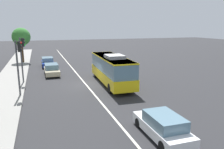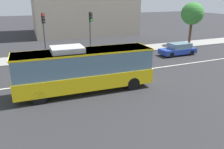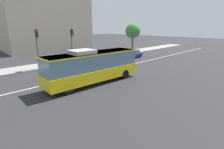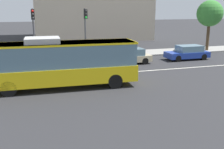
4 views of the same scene
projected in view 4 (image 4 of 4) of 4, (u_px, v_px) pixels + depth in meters
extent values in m
plane|color=#28282B|center=(69.00, 77.00, 21.42)|extent=(160.00, 160.00, 0.00)
cube|color=gray|center=(58.00, 57.00, 29.02)|extent=(80.00, 3.57, 0.14)
cube|color=silver|center=(69.00, 77.00, 21.42)|extent=(76.00, 0.16, 0.01)
cube|color=yellow|center=(63.00, 74.00, 18.35)|extent=(10.09, 2.90, 1.10)
cube|color=slate|center=(62.00, 54.00, 18.02)|extent=(9.89, 2.82, 1.58)
cube|color=yellow|center=(61.00, 43.00, 17.84)|extent=(9.99, 2.87, 0.12)
cube|color=#B2B2B2|center=(42.00, 40.00, 17.49)|extent=(2.27, 1.89, 0.36)
cylinder|color=black|center=(107.00, 74.00, 20.33)|extent=(1.01, 0.34, 1.00)
cylinder|color=black|center=(115.00, 81.00, 18.26)|extent=(1.01, 0.34, 1.00)
cylinder|color=black|center=(12.00, 80.00, 18.68)|extent=(1.01, 0.34, 1.00)
cylinder|color=black|center=(8.00, 89.00, 16.62)|extent=(1.01, 0.34, 1.00)
cube|color=#C6B793|center=(127.00, 58.00, 26.07)|extent=(4.52, 1.86, 0.60)
cube|color=slate|center=(130.00, 52.00, 25.98)|extent=(2.54, 1.69, 0.64)
cylinder|color=black|center=(115.00, 63.00, 24.94)|extent=(0.64, 0.23, 0.64)
cylinder|color=black|center=(110.00, 60.00, 26.42)|extent=(0.64, 0.23, 0.64)
cylinder|color=black|center=(145.00, 61.00, 25.81)|extent=(0.64, 0.23, 0.64)
cylinder|color=black|center=(138.00, 58.00, 27.29)|extent=(0.64, 0.23, 0.64)
cube|color=#1E3899|center=(187.00, 54.00, 28.12)|extent=(4.51, 1.82, 0.60)
cube|color=slate|center=(189.00, 48.00, 28.04)|extent=(2.53, 1.67, 0.64)
cylinder|color=black|center=(178.00, 59.00, 27.00)|extent=(0.64, 0.22, 0.64)
cylinder|color=black|center=(170.00, 56.00, 28.49)|extent=(0.64, 0.22, 0.64)
cylinder|color=black|center=(204.00, 57.00, 27.86)|extent=(0.64, 0.22, 0.64)
cylinder|color=black|center=(195.00, 54.00, 29.34)|extent=(0.64, 0.22, 0.64)
cylinder|color=#47474C|center=(34.00, 36.00, 26.33)|extent=(0.16, 0.16, 5.20)
cube|color=black|center=(33.00, 14.00, 25.57)|extent=(0.32, 0.28, 0.96)
sphere|color=red|center=(32.00, 11.00, 25.35)|extent=(0.22, 0.22, 0.22)
sphere|color=#2D2D2D|center=(33.00, 15.00, 25.43)|extent=(0.22, 0.22, 0.22)
sphere|color=#2D2D2D|center=(33.00, 18.00, 25.51)|extent=(0.22, 0.22, 0.22)
cylinder|color=#47474C|center=(85.00, 34.00, 27.73)|extent=(0.16, 0.16, 5.20)
cube|color=black|center=(86.00, 14.00, 26.97)|extent=(0.34, 0.30, 0.96)
sphere|color=#2D2D2D|center=(86.00, 11.00, 26.75)|extent=(0.22, 0.22, 0.22)
sphere|color=#2D2D2D|center=(86.00, 14.00, 26.83)|extent=(0.22, 0.22, 0.22)
sphere|color=#1ED838|center=(86.00, 17.00, 26.91)|extent=(0.22, 0.22, 0.22)
cylinder|color=#4C3823|center=(208.00, 37.00, 32.98)|extent=(0.36, 0.36, 3.40)
sphere|color=#387F33|center=(210.00, 13.00, 32.27)|extent=(3.10, 3.10, 3.10)
cube|color=slate|center=(140.00, 24.00, 49.90)|extent=(0.67, 12.77, 1.50)
cube|color=slate|center=(140.00, 5.00, 49.06)|extent=(0.67, 12.77, 1.50)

